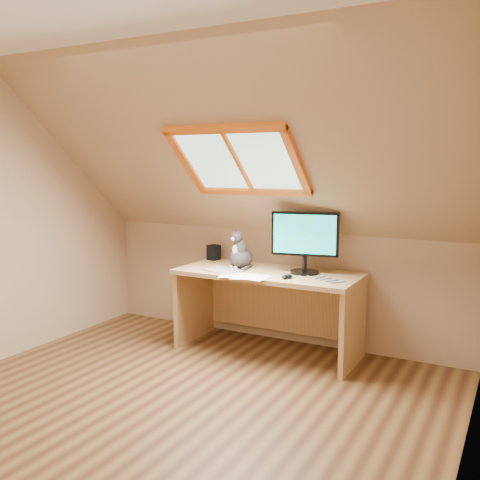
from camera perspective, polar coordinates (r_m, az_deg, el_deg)
The scene contains 10 objects.
ground at distance 3.64m, azimuth -8.34°, elevation -17.98°, with size 3.50×3.50×0.00m, color brown.
room_shell at distance 3.20m, azimuth -9.86°, elevation 5.03°, with size 3.52×3.52×2.41m.
desk at distance 4.61m, azimuth 3.35°, elevation -5.87°, with size 1.54×0.67×0.70m.
monitor at distance 4.39m, azimuth 6.94°, elevation 0.18°, with size 0.55×0.23×0.51m.
cat at distance 4.63m, azimuth 0.05°, elevation -1.46°, with size 0.26×0.28×0.35m.
desk_speaker at distance 5.02m, azimuth -2.82°, elevation -1.33°, with size 0.10×0.10×0.14m, color black.
graphics_tablet at distance 4.50m, azimuth -1.82°, elevation -3.26°, with size 0.29×0.21×0.01m, color #B2B2B7.
mouse at distance 4.22m, azimuth 5.04°, elevation -3.91°, with size 0.06×0.11×0.03m, color black.
papers at distance 4.31m, azimuth 0.51°, elevation -3.82°, with size 0.35×0.30×0.01m.
cables at distance 4.21m, azimuth 8.16°, elevation -4.15°, with size 0.51×0.26×0.01m.
Camera 1 is at (1.98, -2.61, 1.59)m, focal length 40.00 mm.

